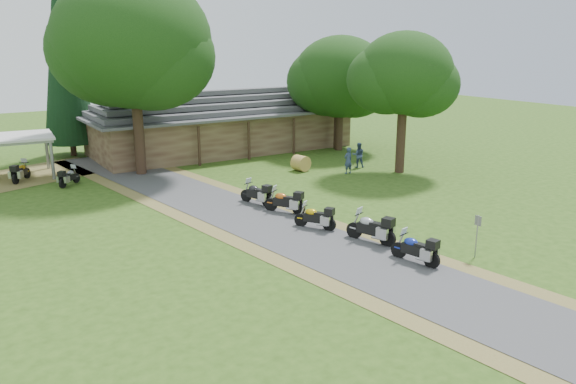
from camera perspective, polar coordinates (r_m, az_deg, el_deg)
ground at (r=23.35m, az=6.17°, el=-6.59°), size 120.00×120.00×0.00m
driveway at (r=26.13m, az=-0.17°, el=-4.10°), size 51.95×51.95×0.00m
lodge at (r=45.77m, az=-6.74°, el=7.29°), size 21.40×9.40×4.90m
carport at (r=40.36m, az=-27.08°, el=3.12°), size 6.61×4.70×2.72m
motorcycle_row_a at (r=22.97m, az=12.81°, el=-5.50°), size 1.05×2.03×1.32m
motorcycle_row_b at (r=24.88m, az=8.42°, el=-3.49°), size 1.36×2.25×1.47m
motorcycle_row_c at (r=26.43m, az=2.76°, el=-2.45°), size 1.47×1.91×1.27m
motorcycle_row_d at (r=28.79m, az=-0.35°, el=-0.84°), size 1.63×2.05×1.37m
motorcycle_row_e at (r=30.37m, az=-3.23°, el=-0.03°), size 1.22×2.09×1.36m
motorcycle_carport_a at (r=39.18m, az=-25.51°, el=1.94°), size 1.60×1.98×1.34m
motorcycle_carport_b at (r=36.89m, az=-21.35°, el=1.52°), size 1.64×1.59×1.18m
person_a at (r=37.60m, az=6.14°, el=3.43°), size 0.61×0.46×2.09m
person_b at (r=39.55m, az=7.17°, el=3.96°), size 0.72×0.66×2.06m
hay_bale at (r=38.29m, az=1.31°, el=2.95°), size 1.21×1.14×1.06m
sign_post at (r=24.13m, az=18.62°, el=-4.32°), size 0.33×0.05×1.81m
oak_lodge_left at (r=37.80m, az=-15.36°, el=12.08°), size 9.98×9.98×13.88m
oak_lodge_right at (r=45.41m, az=5.31°, el=10.16°), size 7.54×7.54×9.45m
oak_driveway at (r=37.92m, az=11.64°, el=9.84°), size 6.28×6.28×10.63m
cedar_near at (r=45.89m, az=-21.79°, el=12.67°), size 3.92×3.92×14.94m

